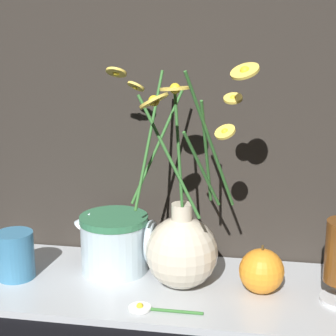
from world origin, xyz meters
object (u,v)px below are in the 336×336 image
vase_with_flowers (181,246)px  orange_fruit (262,272)px  yellow_mug (14,255)px  ceramic_pitcher (115,240)px

vase_with_flowers → orange_fruit: bearing=1.0°
yellow_mug → ceramic_pitcher: bearing=19.4°
orange_fruit → vase_with_flowers: bearing=-179.0°
yellow_mug → orange_fruit: same height
vase_with_flowers → orange_fruit: (0.13, 0.00, -0.04)m
vase_with_flowers → ceramic_pitcher: 0.14m
ceramic_pitcher → yellow_mug: bearing=-160.6°
vase_with_flowers → ceramic_pitcher: (-0.13, 0.05, -0.02)m
ceramic_pitcher → orange_fruit: size_ratio=1.77×
yellow_mug → ceramic_pitcher: ceramic_pitcher is taller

